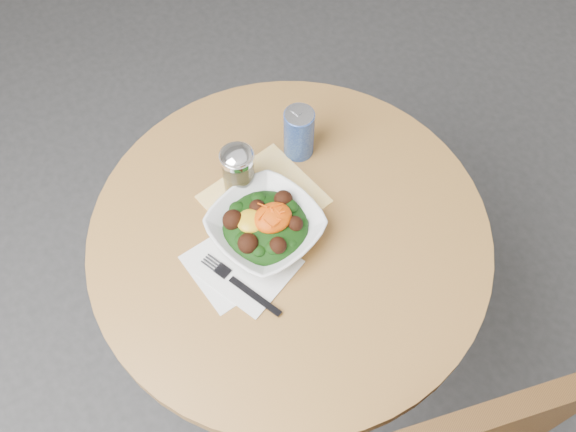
# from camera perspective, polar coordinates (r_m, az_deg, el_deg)

# --- Properties ---
(ground) EXTENTS (6.00, 6.00, 0.00)m
(ground) POSITION_cam_1_polar(r_m,az_deg,el_deg) (2.11, 0.10, -11.51)
(ground) COLOR #313033
(ground) RESTS_ON ground
(table) EXTENTS (0.90, 0.90, 0.75)m
(table) POSITION_cam_1_polar(r_m,az_deg,el_deg) (1.60, 0.13, -4.94)
(table) COLOR black
(table) RESTS_ON ground
(cloth_napkin) EXTENTS (0.26, 0.24, 0.00)m
(cloth_napkin) POSITION_cam_1_polar(r_m,az_deg,el_deg) (1.47, -2.16, 1.52)
(cloth_napkin) COLOR #FFAC0D
(cloth_napkin) RESTS_ON table
(paper_napkins) EXTENTS (0.23, 0.23, 0.00)m
(paper_napkins) POSITION_cam_1_polar(r_m,az_deg,el_deg) (1.39, -4.20, -4.48)
(paper_napkins) COLOR white
(paper_napkins) RESTS_ON table
(salad_bowl) EXTENTS (0.27, 0.27, 0.09)m
(salad_bowl) POSITION_cam_1_polar(r_m,az_deg,el_deg) (1.40, -2.01, -0.90)
(salad_bowl) COLOR white
(salad_bowl) RESTS_ON table
(fork) EXTENTS (0.09, 0.21, 0.00)m
(fork) POSITION_cam_1_polar(r_m,az_deg,el_deg) (1.37, -4.42, -6.01)
(fork) COLOR black
(fork) RESTS_ON table
(spice_shaker) EXTENTS (0.08, 0.08, 0.14)m
(spice_shaker) POSITION_cam_1_polar(r_m,az_deg,el_deg) (1.44, -4.44, 4.07)
(spice_shaker) COLOR silver
(spice_shaker) RESTS_ON table
(beverage_can) EXTENTS (0.07, 0.07, 0.14)m
(beverage_can) POSITION_cam_1_polar(r_m,az_deg,el_deg) (1.50, 0.98, 7.40)
(beverage_can) COLOR navy
(beverage_can) RESTS_ON table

